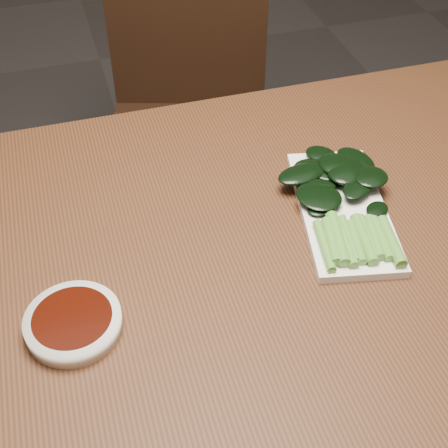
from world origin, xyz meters
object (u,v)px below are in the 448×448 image
chair_far (188,112)px  gai_lan (339,192)px  table (232,283)px  serving_plate (343,210)px  sauce_bowl (73,323)px

chair_far → gai_lan: chair_far is taller
table → gai_lan: bearing=14.9°
chair_far → serving_plate: size_ratio=2.98×
chair_far → serving_plate: chair_far is taller
table → sauce_bowl: (-0.24, -0.08, 0.08)m
table → gai_lan: (0.19, 0.05, 0.10)m
sauce_bowl → gai_lan: gai_lan is taller
gai_lan → sauce_bowl: bearing=-163.5°
table → chair_far: (0.11, 0.75, -0.19)m
table → serving_plate: serving_plate is taller
sauce_bowl → gai_lan: bearing=16.5°
chair_far → gai_lan: 0.76m
table → chair_far: bearing=81.4°
chair_far → serving_plate: bearing=-66.9°
table → serving_plate: 0.20m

